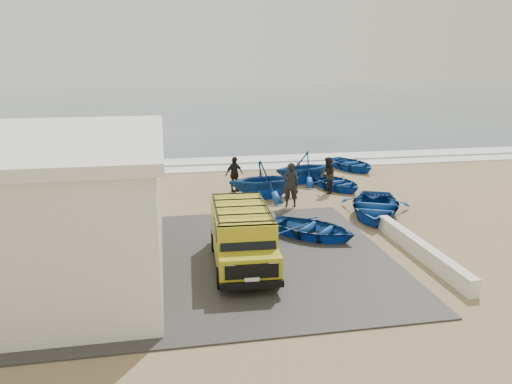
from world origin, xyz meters
TOP-DOWN VIEW (x-y plane):
  - ground at (0.00, 0.00)m, footprint 160.00×160.00m
  - slab at (-2.00, -2.00)m, footprint 12.00×10.00m
  - ocean at (0.00, 56.00)m, footprint 180.00×88.00m
  - surf_line at (0.00, 12.00)m, footprint 180.00×1.60m
  - surf_wash at (0.00, 14.50)m, footprint 180.00×2.20m
  - building at (-7.50, -2.00)m, footprint 8.40×9.40m
  - parapet at (5.00, -3.00)m, footprint 0.35×6.00m
  - van at (-0.97, -2.49)m, footprint 2.00×4.61m
  - boat_near_left at (1.97, -0.44)m, footprint 4.16×4.12m
  - boat_near_right at (5.34, 1.57)m, footprint 4.52×5.11m
  - boat_mid_left at (1.34, 5.20)m, footprint 3.77×3.36m
  - boat_mid_right at (5.29, 6.15)m, footprint 3.25×3.80m
  - boat_far_left at (3.96, 7.74)m, footprint 3.82×3.50m
  - boat_far_right at (7.66, 10.32)m, footprint 3.54×4.17m
  - fisherman_front at (2.20, 3.62)m, footprint 0.79×0.57m
  - fisherman_middle at (4.57, 5.50)m, footprint 0.76×0.94m
  - fisherman_back at (0.10, 6.67)m, footprint 1.12×0.88m

SIDE VIEW (x-z plane):
  - ground at x=0.00m, z-range 0.00..0.00m
  - ocean at x=0.00m, z-range 0.00..0.01m
  - surf_wash at x=0.00m, z-range 0.00..0.04m
  - slab at x=-2.00m, z-range 0.00..0.05m
  - surf_line at x=0.00m, z-range 0.00..0.06m
  - parapet at x=5.00m, z-range 0.00..0.55m
  - boat_mid_right at x=5.29m, z-range 0.00..0.66m
  - boat_near_left at x=1.97m, z-range 0.00..0.71m
  - boat_far_right at x=7.66m, z-range 0.00..0.73m
  - boat_near_right at x=5.34m, z-range 0.00..0.88m
  - boat_far_left at x=3.96m, z-range 0.00..1.70m
  - fisherman_back at x=0.10m, z-range 0.00..1.77m
  - fisherman_middle at x=4.57m, z-range 0.00..1.80m
  - boat_mid_left at x=1.34m, z-range 0.00..1.82m
  - fisherman_front at x=2.20m, z-range 0.00..2.01m
  - van at x=-0.97m, z-range 0.07..2.02m
  - building at x=-7.50m, z-range 0.01..4.31m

